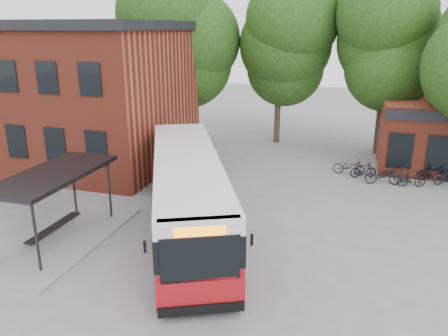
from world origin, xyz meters
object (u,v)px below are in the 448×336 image
(bicycle_1, at_px, (363,170))
(bus_shelter, at_px, (57,206))
(bicycle_5, at_px, (434,173))
(bicycle_2, at_px, (383,175))
(bicycle_3, at_px, (411,179))
(city_bus, at_px, (187,193))
(bicycle_0, at_px, (349,167))
(bicycle_4, at_px, (395,172))

(bicycle_1, bearing_deg, bus_shelter, 113.04)
(bicycle_1, height_order, bicycle_5, bicycle_5)
(bus_shelter, height_order, bicycle_2, bus_shelter)
(bicycle_3, bearing_deg, city_bus, 117.84)
(bicycle_0, height_order, bicycle_5, bicycle_5)
(bicycle_3, distance_m, bicycle_5, 1.79)
(bus_shelter, height_order, bicycle_3, bus_shelter)
(bicycle_4, bearing_deg, bicycle_5, -65.17)
(bicycle_2, bearing_deg, bicycle_4, -39.80)
(bus_shelter, height_order, bicycle_4, bus_shelter)
(bicycle_0, distance_m, bicycle_3, 3.44)
(city_bus, relative_size, bicycle_5, 7.62)
(city_bus, xyz_separation_m, bicycle_4, (8.84, 9.29, -1.18))
(bicycle_1, bearing_deg, bicycle_5, -104.93)
(bicycle_2, distance_m, bicycle_5, 2.97)
(bicycle_0, relative_size, bicycle_1, 1.19)
(bicycle_0, bearing_deg, city_bus, 149.12)
(bicycle_1, height_order, bicycle_2, bicycle_2)
(bus_shelter, distance_m, bicycle_3, 17.66)
(bicycle_1, xyz_separation_m, bicycle_2, (1.03, -0.85, 0.05))
(city_bus, distance_m, bicycle_4, 12.88)
(bus_shelter, xyz_separation_m, bicycle_4, (13.35, 11.75, -1.04))
(bicycle_5, bearing_deg, city_bus, 131.19)
(bicycle_0, relative_size, bicycle_2, 0.94)
(bicycle_2, bearing_deg, city_bus, 125.73)
(city_bus, relative_size, bicycle_3, 8.38)
(bicycle_0, bearing_deg, bicycle_5, -85.33)
(bus_shelter, xyz_separation_m, bicycle_2, (12.66, 10.59, -0.95))
(bicycle_4, distance_m, bicycle_5, 2.00)
(bicycle_3, distance_m, bicycle_4, 1.37)
(bus_shelter, xyz_separation_m, bicycle_0, (10.85, 11.77, -0.98))
(bicycle_0, xyz_separation_m, bicycle_3, (3.23, -1.17, -0.03))
(bicycle_1, relative_size, bicycle_5, 0.92)
(city_bus, distance_m, bicycle_5, 14.39)
(bus_shelter, relative_size, bicycle_5, 4.26)
(bus_shelter, distance_m, city_bus, 5.14)
(bicycle_2, relative_size, bicycle_4, 1.23)
(city_bus, distance_m, bicycle_2, 11.57)
(city_bus, xyz_separation_m, bicycle_2, (8.15, 8.14, -1.09))
(bicycle_1, relative_size, bicycle_2, 0.79)
(bus_shelter, distance_m, bicycle_2, 16.54)
(bicycle_1, relative_size, bicycle_3, 1.02)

